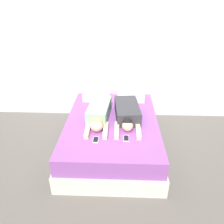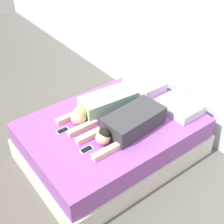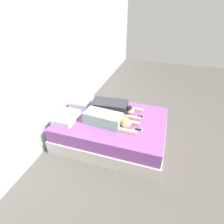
{
  "view_description": "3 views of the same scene",
  "coord_description": "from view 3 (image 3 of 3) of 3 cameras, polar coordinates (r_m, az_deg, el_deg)",
  "views": [
    {
      "loc": [
        0.12,
        -3.13,
        2.43
      ],
      "look_at": [
        0.0,
        0.0,
        0.72
      ],
      "focal_mm": 35.0,
      "sensor_mm": 36.0,
      "label": 1
    },
    {
      "loc": [
        2.39,
        -1.81,
        3.0
      ],
      "look_at": [
        0.0,
        0.0,
        0.72
      ],
      "focal_mm": 50.0,
      "sensor_mm": 36.0,
      "label": 2
    },
    {
      "loc": [
        -2.76,
        -0.89,
        2.59
      ],
      "look_at": [
        0.0,
        0.0,
        0.72
      ],
      "focal_mm": 28.0,
      "sensor_mm": 36.0,
      "label": 3
    }
  ],
  "objects": [
    {
      "name": "cell_phone_left",
      "position": [
        3.26,
        8.54,
        -5.75
      ],
      "size": [
        0.08,
        0.15,
        0.01
      ],
      "color": "silver",
      "rests_on": "bed"
    },
    {
      "name": "person_left",
      "position": [
        3.3,
        -1.21,
        -2.49
      ],
      "size": [
        0.38,
        1.05,
        0.24
      ],
      "color": "#8CBF99",
      "rests_on": "bed"
    },
    {
      "name": "pillow_head_right",
      "position": [
        4.05,
        -9.82,
        3.42
      ],
      "size": [
        0.52,
        0.39,
        0.13
      ],
      "color": "silver",
      "rests_on": "bed"
    },
    {
      "name": "cell_phone_right",
      "position": [
        3.62,
        9.08,
        -1.45
      ],
      "size": [
        0.08,
        0.15,
        0.01
      ],
      "color": "silver",
      "rests_on": "bed"
    },
    {
      "name": "wall_back",
      "position": [
        3.72,
        -18.85,
        10.82
      ],
      "size": [
        12.0,
        0.06,
        2.6
      ],
      "color": "silver",
      "rests_on": "ground_plane"
    },
    {
      "name": "ground_plane",
      "position": [
        3.89,
        0.0,
        -8.9
      ],
      "size": [
        12.0,
        12.0,
        0.0
      ],
      "primitive_type": "plane",
      "color": "#5B5651"
    },
    {
      "name": "bed",
      "position": [
        3.71,
        0.0,
        -5.69
      ],
      "size": [
        1.57,
        2.18,
        0.57
      ],
      "color": "beige",
      "rests_on": "ground_plane"
    },
    {
      "name": "pillow_head_left",
      "position": [
        3.56,
        -14.63,
        -1.75
      ],
      "size": [
        0.52,
        0.39,
        0.13
      ],
      "color": "silver",
      "rests_on": "bed"
    },
    {
      "name": "person_right",
      "position": [
        3.69,
        0.34,
        1.58
      ],
      "size": [
        0.44,
        1.09,
        0.22
      ],
      "color": "#333338",
      "rests_on": "bed"
    }
  ]
}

